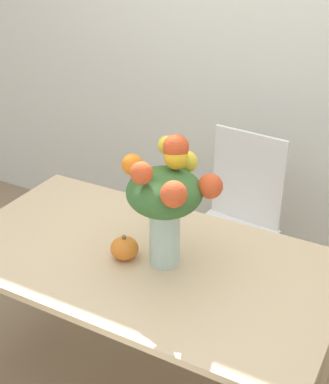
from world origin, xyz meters
TOP-DOWN VIEW (x-y plane):
  - ground_plane at (0.00, 0.00)m, footprint 12.00×12.00m
  - wall_back at (0.00, 1.27)m, footprint 8.00×0.06m
  - dining_table at (0.00, 0.00)m, footprint 1.55×0.85m
  - flower_vase at (0.10, 0.01)m, footprint 0.37×0.33m
  - pumpkin at (-0.06, -0.04)m, footprint 0.11×0.11m
  - dining_chair_near_window at (0.11, 0.75)m, footprint 0.46×0.46m

SIDE VIEW (x-z plane):
  - ground_plane at x=0.00m, z-range 0.00..0.00m
  - dining_chair_near_window at x=0.11m, z-range 0.01..0.98m
  - dining_table at x=0.00m, z-range 0.27..1.00m
  - pumpkin at x=-0.06m, z-range 0.72..0.82m
  - flower_vase at x=0.10m, z-range 0.75..1.28m
  - wall_back at x=0.00m, z-range 0.00..2.70m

